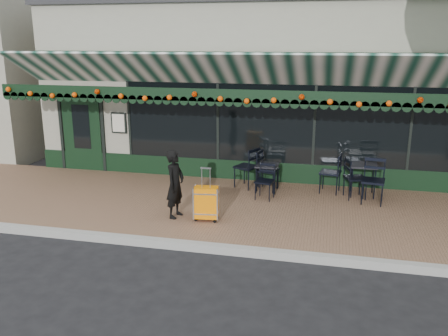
% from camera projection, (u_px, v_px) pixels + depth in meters
% --- Properties ---
extents(ground, '(80.00, 80.00, 0.00)m').
position_uv_depth(ground, '(221.00, 251.00, 8.43)').
color(ground, black).
rests_on(ground, ground).
extents(sidewalk, '(18.00, 4.00, 0.15)m').
position_uv_depth(sidewalk, '(242.00, 209.00, 10.29)').
color(sidewalk, brown).
rests_on(sidewalk, ground).
extents(curb, '(18.00, 0.16, 0.15)m').
position_uv_depth(curb, '(220.00, 249.00, 8.33)').
color(curb, '#9E9E99').
rests_on(curb, ground).
extents(restaurant_building, '(12.00, 9.60, 4.50)m').
position_uv_depth(restaurant_building, '(276.00, 83.00, 15.20)').
color(restaurant_building, '#9F9D8A').
rests_on(restaurant_building, ground).
extents(woman, '(0.41, 0.55, 1.37)m').
position_uv_depth(woman, '(175.00, 184.00, 9.47)').
color(woman, black).
rests_on(woman, sidewalk).
extents(suitcase, '(0.50, 0.32, 1.08)m').
position_uv_depth(suitcase, '(206.00, 203.00, 9.36)').
color(suitcase, orange).
rests_on(suitcase, sidewalk).
extents(cafe_table_a, '(0.60, 0.60, 0.74)m').
position_uv_depth(cafe_table_a, '(364.00, 167.00, 10.81)').
color(cafe_table_a, black).
rests_on(cafe_table_a, sidewalk).
extents(cafe_table_b, '(0.53, 0.53, 0.65)m').
position_uv_depth(cafe_table_b, '(267.00, 167.00, 11.12)').
color(cafe_table_b, black).
rests_on(cafe_table_b, sidewalk).
extents(chair_a_left, '(0.54, 0.54, 0.95)m').
position_uv_depth(chair_a_left, '(330.00, 173.00, 11.06)').
color(chair_a_left, black).
rests_on(chair_a_left, sidewalk).
extents(chair_a_right, '(0.58, 0.58, 0.92)m').
position_uv_depth(chair_a_right, '(355.00, 178.00, 10.67)').
color(chair_a_right, black).
rests_on(chair_a_right, sidewalk).
extents(chair_a_front, '(0.56, 0.56, 0.99)m').
position_uv_depth(chair_a_front, '(373.00, 181.00, 10.31)').
color(chair_a_front, black).
rests_on(chair_a_front, sidewalk).
extents(chair_b_left, '(0.66, 0.66, 1.00)m').
position_uv_depth(chair_b_left, '(246.00, 167.00, 11.45)').
color(chair_b_left, black).
rests_on(chair_b_left, sidewalk).
extents(chair_b_right, '(0.57, 0.57, 0.97)m').
position_uv_depth(chair_b_right, '(268.00, 170.00, 11.23)').
color(chair_b_right, black).
rests_on(chair_b_right, sidewalk).
extents(chair_b_front, '(0.47, 0.47, 0.80)m').
position_uv_depth(chair_b_front, '(265.00, 182.00, 10.62)').
color(chair_b_front, black).
rests_on(chair_b_front, sidewalk).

